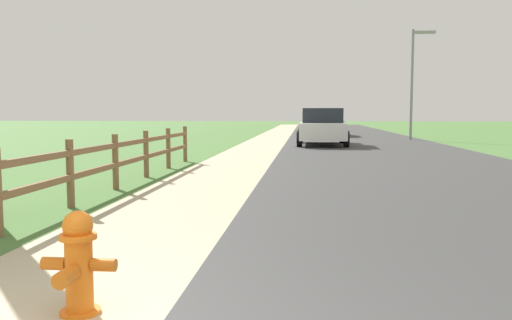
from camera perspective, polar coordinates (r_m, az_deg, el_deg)
The scene contains 10 objects.
ground_plane at distance 27.17m, azimuth 3.47°, elevation 2.20°, with size 120.00×120.00×0.00m, color #4B7638.
road_asphalt at distance 29.26m, azimuth 10.48°, elevation 2.35°, with size 7.00×66.00×0.01m, color #3B3B3B.
curb_concrete at distance 29.41m, azimuth -2.25°, elevation 2.44°, with size 6.00×66.00×0.01m, color #BCAE8C.
grass_verge at distance 29.65m, azimuth -5.13°, elevation 2.45°, with size 5.00×66.00×0.00m, color #4B7638.
fire_hydrant at distance 3.86m, azimuth -18.72°, elevation -10.46°, with size 0.52×0.43×0.73m.
rail_fence at distance 8.92m, azimuth -17.04°, elevation -0.27°, with size 0.11×12.87×1.01m.
parked_suv_white at distance 22.94m, azimuth 7.18°, elevation 3.61°, with size 2.14×4.63×1.58m.
parked_car_silver at distance 32.48m, azimuth 7.63°, elevation 3.94°, with size 2.05×4.75×1.40m.
parked_car_beige at distance 40.65m, azimuth 6.60°, elevation 4.26°, with size 2.21×4.62×1.54m.
street_lamp at distance 28.09m, azimuth 16.80°, elevation 8.95°, with size 1.17×0.20×5.56m.
Camera 1 is at (0.94, -2.12, 1.39)m, focal length 36.92 mm.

